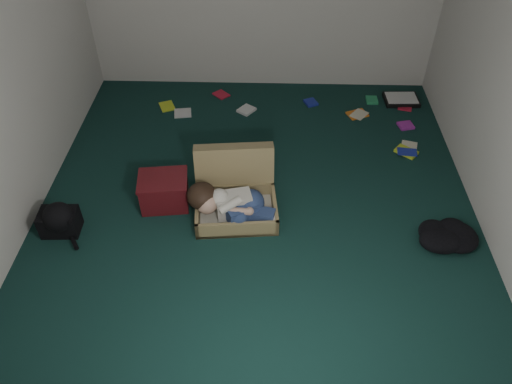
{
  "coord_description": "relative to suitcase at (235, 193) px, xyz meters",
  "views": [
    {
      "loc": [
        0.09,
        -3.27,
        3.23
      ],
      "look_at": [
        0.0,
        -0.15,
        0.35
      ],
      "focal_mm": 35.0,
      "sensor_mm": 36.0,
      "label": 1
    }
  ],
  "objects": [
    {
      "name": "backpack",
      "position": [
        -1.51,
        -0.36,
        -0.04
      ],
      "size": [
        0.41,
        0.34,
        0.24
      ],
      "primitive_type": null,
      "rotation": [
        0.0,
        0.0,
        0.04
      ],
      "color": "black",
      "rests_on": "floor"
    },
    {
      "name": "maroon_bin",
      "position": [
        -0.65,
        0.01,
        -0.01
      ],
      "size": [
        0.48,
        0.4,
        0.3
      ],
      "rotation": [
        0.0,
        0.0,
        0.12
      ],
      "color": "#521015",
      "rests_on": "floor"
    },
    {
      "name": "book_scatter",
      "position": [
        0.81,
        1.51,
        -0.15
      ],
      "size": [
        3.0,
        1.29,
        0.02
      ],
      "color": "#C5DD27",
      "rests_on": "floor"
    },
    {
      "name": "suitcase",
      "position": [
        0.0,
        0.0,
        0.0
      ],
      "size": [
        0.79,
        0.77,
        0.53
      ],
      "rotation": [
        0.0,
        0.0,
        0.1
      ],
      "color": "#958152",
      "rests_on": "floor"
    },
    {
      "name": "floor",
      "position": [
        0.19,
        -0.04,
        -0.16
      ],
      "size": [
        4.5,
        4.5,
        0.0
      ],
      "primitive_type": "plane",
      "color": "#0F2C28",
      "rests_on": "ground"
    },
    {
      "name": "paper_tray",
      "position": [
        1.86,
        1.84,
        -0.13
      ],
      "size": [
        0.41,
        0.31,
        0.06
      ],
      "rotation": [
        0.0,
        0.0,
        0.04
      ],
      "color": "black",
      "rests_on": "floor"
    },
    {
      "name": "clothing_pile",
      "position": [
        1.89,
        -0.41,
        -0.09
      ],
      "size": [
        0.47,
        0.39,
        0.14
      ],
      "primitive_type": null,
      "rotation": [
        0.0,
        0.0,
        -0.04
      ],
      "color": "black",
      "rests_on": "floor"
    },
    {
      "name": "wall_front",
      "position": [
        0.19,
        -2.29,
        1.14
      ],
      "size": [
        4.5,
        0.0,
        4.5
      ],
      "primitive_type": "plane",
      "rotation": [
        -1.57,
        0.0,
        0.0
      ],
      "color": "silver",
      "rests_on": "ground"
    },
    {
      "name": "person",
      "position": [
        -0.03,
        -0.19,
        0.04
      ],
      "size": [
        0.79,
        0.38,
        0.33
      ],
      "rotation": [
        0.0,
        0.0,
        0.1
      ],
      "color": "beige",
      "rests_on": "suitcase"
    }
  ]
}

